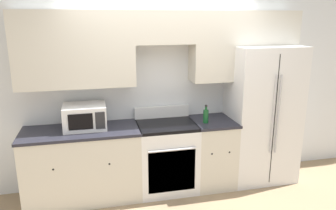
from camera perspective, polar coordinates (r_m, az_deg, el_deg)
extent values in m
plane|color=#937A5B|center=(4.37, 0.97, -16.09)|extent=(12.00, 12.00, 0.00)
cube|color=silver|center=(4.49, -1.03, 2.69)|extent=(8.00, 0.06, 2.60)
cube|color=beige|center=(4.11, -15.88, 9.29)|extent=(1.41, 0.33, 0.91)
cube|color=beige|center=(4.19, -0.78, 13.38)|extent=(0.76, 0.33, 0.41)
cube|color=beige|center=(4.57, 13.08, 9.99)|extent=(1.45, 0.33, 0.91)
cube|color=beige|center=(4.34, -14.58, -10.22)|extent=(1.41, 0.62, 0.89)
cube|color=#23232D|center=(4.17, -15.00, -4.46)|extent=(1.44, 0.64, 0.03)
sphere|color=black|center=(4.03, -19.36, -10.53)|extent=(0.03, 0.03, 0.03)
sphere|color=black|center=(4.00, -10.17, -10.06)|extent=(0.03, 0.03, 0.03)
cube|color=beige|center=(4.60, 7.65, -8.33)|extent=(0.53, 0.62, 0.89)
cube|color=#23232D|center=(4.44, 7.85, -2.86)|extent=(0.55, 0.64, 0.03)
sphere|color=black|center=(4.25, 7.65, -8.42)|extent=(0.03, 0.03, 0.03)
sphere|color=black|center=(4.34, 10.64, -8.07)|extent=(0.03, 0.03, 0.03)
cube|color=white|center=(4.43, -0.26, -9.20)|extent=(0.76, 0.62, 0.88)
cube|color=black|center=(4.18, 0.69, -11.41)|extent=(0.60, 0.01, 0.57)
cube|color=black|center=(4.26, -0.27, -3.53)|extent=(0.76, 0.62, 0.04)
cube|color=white|center=(4.49, -1.08, -1.21)|extent=(0.76, 0.04, 0.16)
cylinder|color=silver|center=(4.04, 0.80, -7.86)|extent=(0.60, 0.02, 0.02)
cube|color=white|center=(4.80, 15.67, -1.39)|extent=(0.92, 0.78, 1.90)
cube|color=black|center=(4.48, 18.00, -2.73)|extent=(0.01, 0.01, 1.75)
cylinder|color=#B7B7BC|center=(4.41, 17.88, -1.69)|extent=(0.02, 0.02, 1.04)
cylinder|color=#B7B7BC|center=(4.45, 18.66, -1.62)|extent=(0.02, 0.02, 1.04)
cube|color=white|center=(4.18, -14.28, -1.94)|extent=(0.51, 0.42, 0.30)
cube|color=black|center=(3.98, -14.98, -2.85)|extent=(0.28, 0.01, 0.19)
cube|color=#262628|center=(3.98, -11.72, -2.66)|extent=(0.11, 0.01, 0.21)
cylinder|color=#195928|center=(4.30, 6.60, -1.98)|extent=(0.07, 0.07, 0.17)
cylinder|color=#195928|center=(4.27, 6.64, -0.57)|extent=(0.03, 0.03, 0.05)
cylinder|color=black|center=(4.26, 6.66, -0.14)|extent=(0.03, 0.03, 0.02)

